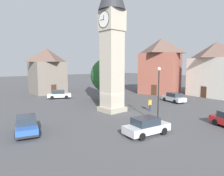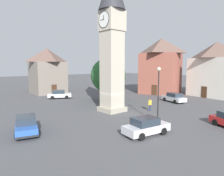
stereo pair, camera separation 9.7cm
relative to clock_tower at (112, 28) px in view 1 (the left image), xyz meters
name	(u,v)px [view 1 (the left image)]	position (x,y,z in m)	size (l,w,h in m)	color
ground_plane	(112,111)	(0.00, 0.00, -10.59)	(200.00, 200.00, 0.00)	#4C4C4F
clock_tower	(112,28)	(0.00, 0.00, 0.00)	(3.45, 3.45, 18.18)	#A59C89
car_blue_kerb	(59,94)	(13.80, 0.63, -9.83)	(3.42, 4.44, 1.53)	silver
car_silver_kerb	(26,125)	(-1.53, 11.25, -9.83)	(4.44, 2.78, 1.53)	#2D5BB7
car_white_side	(146,126)	(-8.61, 3.63, -9.83)	(2.32, 4.34, 1.53)	silver
car_black_far	(174,97)	(-1.80, -11.81, -9.83)	(4.44, 2.84, 1.53)	silver
pedestrian	(150,103)	(-3.20, -3.79, -9.58)	(0.26, 0.56, 1.69)	#2D3351
tree	(108,75)	(6.68, -4.94, -6.31)	(5.92, 5.92, 7.25)	brown
building_shop_left	(47,71)	(21.90, -0.76, -5.73)	(6.87, 6.85, 9.54)	slate
building_terrace_right	(161,65)	(6.15, -19.37, -4.62)	(9.74, 10.28, 11.71)	#995142
building_corner_back	(215,69)	(-3.49, -23.39, -5.28)	(9.29, 8.26, 10.42)	silver
lamp_post	(159,87)	(-7.35, 0.25, -6.81)	(0.36, 0.36, 5.76)	black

